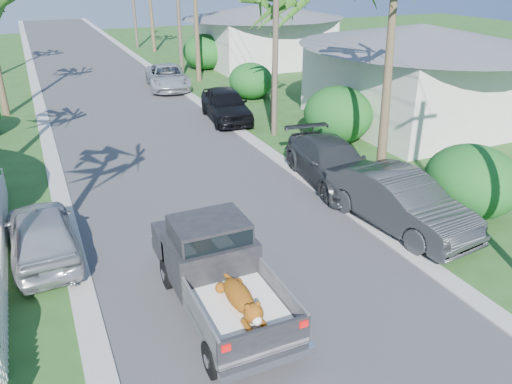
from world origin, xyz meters
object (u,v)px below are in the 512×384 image
parked_car_rn (399,201)px  utility_pole_c (178,9)px  parked_car_rd (167,77)px  house_right_near (417,79)px  parked_car_ln (42,234)px  utility_pole_b (276,34)px  house_right_far (263,37)px  parked_car_rm (332,163)px  parked_car_rf (226,105)px  pickup_truck (215,265)px

parked_car_rn → utility_pole_c: (0.60, 24.74, 3.75)m
parked_car_rd → utility_pole_c: size_ratio=0.60×
house_right_near → utility_pole_c: (-7.40, 16.00, 2.38)m
parked_car_ln → house_right_near: 19.08m
parked_car_rn → parked_car_ln: parked_car_rn is taller
utility_pole_b → parked_car_ln: bearing=-145.9°
house_right_far → utility_pole_b: bearing=-113.5°
parked_car_rn → parked_car_ln: size_ratio=1.20×
parked_car_rn → parked_car_rm: 3.78m
parked_car_rf → utility_pole_c: 12.42m
utility_pole_b → utility_pole_c: (0.00, 15.00, 0.00)m
house_right_far → parked_car_rm: bearing=-109.2°
house_right_far → utility_pole_b: utility_pole_b is taller
parked_car_rn → parked_car_rd: parked_car_rn is taller
parked_car_rf → parked_car_rn: bearing=-80.4°
pickup_truck → parked_car_rm: 8.13m
house_right_near → house_right_far: 18.00m
parked_car_rm → utility_pole_b: 7.11m
pickup_truck → house_right_near: size_ratio=0.57×
parked_car_rm → parked_car_ln: bearing=-166.0°
pickup_truck → parked_car_ln: 5.26m
parked_car_ln → pickup_truck: bearing=130.7°
parked_car_rn → house_right_near: size_ratio=0.57×
parked_car_rn → utility_pole_b: 10.46m
parked_car_rf → house_right_far: bearing=65.1°
pickup_truck → utility_pole_c: 27.15m
pickup_truck → parked_car_rf: (5.81, 14.21, -0.19)m
parked_car_rm → parked_car_rf: parked_car_rf is taller
house_right_far → parked_car_rf: bearing=-121.9°
pickup_truck → parked_car_rd: 23.08m
house_right_far → utility_pole_c: bearing=-164.9°
house_right_near → utility_pole_c: bearing=114.8°
parked_car_rn → parked_car_ln: bearing=158.6°
parked_car_rm → parked_car_rd: bearing=101.7°
parked_car_rf → utility_pole_c: size_ratio=0.54×
parked_car_rn → house_right_far: size_ratio=0.57×
parked_car_rm → parked_car_rd: parked_car_rm is taller
parked_car_rf → utility_pole_b: (1.18, -3.22, 3.78)m
parked_car_rf → parked_car_ln: parked_car_rf is taller
parked_car_ln → house_right_far: size_ratio=0.48×
house_right_far → utility_pole_b: (-7.40, -17.00, 2.48)m
parked_car_rd → pickup_truck: bearing=-94.7°
utility_pole_c → parked_car_rm: bearing=-91.6°
parked_car_rd → parked_car_ln: (-8.60, -18.71, -0.01)m
parked_car_rf → house_right_near: 9.67m
parked_car_rf → utility_pole_b: bearing=-62.9°
pickup_truck → utility_pole_b: 13.51m
parked_car_rd → utility_pole_b: (2.00, -11.54, 3.86)m
parked_car_rf → house_right_far: size_ratio=0.54×
parked_car_rf → utility_pole_b: size_ratio=0.54×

